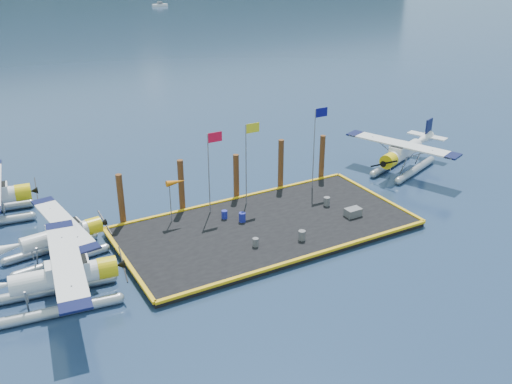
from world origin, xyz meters
TOP-DOWN VIEW (x-y plane):
  - ground at (0.00, 0.00)m, footprint 4000.00×4000.00m
  - dock at (0.00, 0.00)m, footprint 20.00×10.00m
  - dock_bumpers at (0.00, 0.00)m, footprint 20.25×10.25m
  - seaplane_a at (-14.20, -1.96)m, footprint 9.11×10.05m
  - seaplane_b at (-13.19, 3.28)m, footprint 8.11×8.95m
  - seaplane_d at (15.84, 3.72)m, footprint 9.35×9.91m
  - drum_0 at (-1.17, 1.33)m, footprint 0.48×0.48m
  - drum_1 at (0.99, -2.98)m, footprint 0.47×0.47m
  - drum_2 at (5.57, 0.57)m, footprint 0.47×0.47m
  - drum_3 at (-2.09, -2.20)m, footprint 0.40×0.40m
  - drum_5 at (-2.04, 2.39)m, footprint 0.42×0.42m
  - crate at (6.18, -1.80)m, footprint 1.15×0.77m
  - flagpole_red at (-2.29, 3.80)m, footprint 1.14×0.08m
  - flagpole_yellow at (0.70, 3.80)m, footprint 1.14×0.08m
  - flagpole_blue at (6.70, 3.80)m, footprint 1.14×0.08m
  - windsock at (-5.03, 3.80)m, footprint 1.40×0.44m
  - piling_0 at (-8.50, 5.40)m, footprint 0.44×0.44m
  - piling_1 at (-4.00, 5.40)m, footprint 0.44×0.44m
  - piling_2 at (0.50, 5.40)m, footprint 0.44×0.44m
  - piling_3 at (4.50, 5.40)m, footprint 0.44×0.44m
  - piling_4 at (8.50, 5.40)m, footprint 0.44×0.44m

SIDE VIEW (x-z plane):
  - ground at x=0.00m, z-range 0.00..0.00m
  - dock at x=0.00m, z-range 0.00..0.40m
  - dock_bumpers at x=0.00m, z-range 0.40..0.58m
  - drum_3 at x=-2.09m, z-range 0.40..0.96m
  - crate at x=6.18m, z-range 0.40..0.98m
  - drum_5 at x=-2.04m, z-range 0.40..1.00m
  - drum_2 at x=5.57m, z-range 0.40..1.06m
  - drum_1 at x=0.99m, z-range 0.40..1.07m
  - drum_0 at x=-1.17m, z-range 0.40..1.07m
  - seaplane_b at x=-13.19m, z-range -0.20..2.96m
  - seaplane_a at x=-14.20m, z-range -0.23..3.32m
  - seaplane_d at x=15.84m, z-range -0.23..3.35m
  - piling_2 at x=0.50m, z-range 0.00..3.80m
  - piling_0 at x=-8.50m, z-range 0.00..4.00m
  - piling_4 at x=8.50m, z-range 0.00..4.00m
  - piling_1 at x=-4.00m, z-range 0.00..4.20m
  - piling_3 at x=4.50m, z-range 0.00..4.30m
  - windsock at x=-5.03m, z-range 1.67..4.79m
  - flagpole_red at x=-2.29m, z-range 1.40..7.40m
  - flagpole_yellow at x=0.70m, z-range 1.41..7.61m
  - flagpole_blue at x=6.70m, z-range 1.44..7.94m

